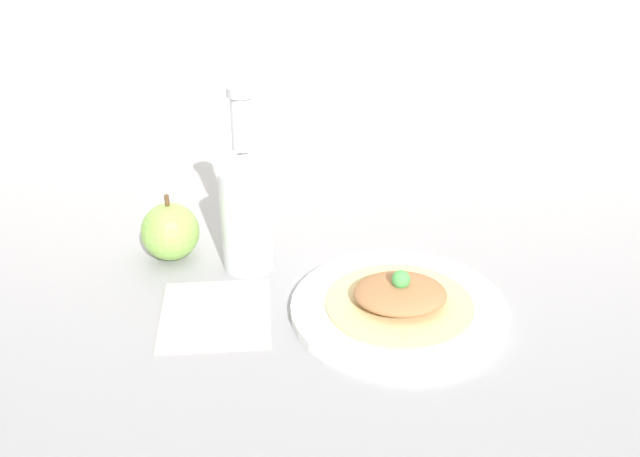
{
  "coord_description": "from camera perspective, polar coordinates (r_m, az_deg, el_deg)",
  "views": [
    {
      "loc": [
        -3.3,
        -79.59,
        53.34
      ],
      "look_at": [
        -2.14,
        2.89,
        8.9
      ],
      "focal_mm": 42.0,
      "sensor_mm": 36.0,
      "label": 1
    }
  ],
  "objects": [
    {
      "name": "ground_plane",
      "position": [
        0.97,
        1.3,
        -6.48
      ],
      "size": [
        180.0,
        110.0,
        4.0
      ],
      "primitive_type": "cube",
      "color": "gray"
    },
    {
      "name": "plate",
      "position": [
        0.93,
        6.05,
        -6.06
      ],
      "size": [
        26.87,
        26.87,
        1.57
      ],
      "color": "white",
      "rests_on": "ground_plane"
    },
    {
      "name": "plated_food",
      "position": [
        0.92,
        6.1,
        -5.15
      ],
      "size": [
        18.27,
        18.27,
        4.86
      ],
      "color": "#D6BC7F",
      "rests_on": "plate"
    },
    {
      "name": "cider_bottle",
      "position": [
        0.99,
        -5.67,
        1.96
      ],
      "size": [
        6.89,
        6.89,
        25.44
      ],
      "color": "silver",
      "rests_on": "ground_plane"
    },
    {
      "name": "apple",
      "position": [
        1.05,
        -11.34,
        -0.23
      ],
      "size": [
        8.05,
        8.05,
        9.59
      ],
      "color": "#84B74C",
      "rests_on": "ground_plane"
    },
    {
      "name": "napkin",
      "position": [
        0.94,
        -7.97,
        -6.41
      ],
      "size": [
        14.38,
        15.52,
        0.8
      ],
      "color": "beige",
      "rests_on": "ground_plane"
    }
  ]
}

